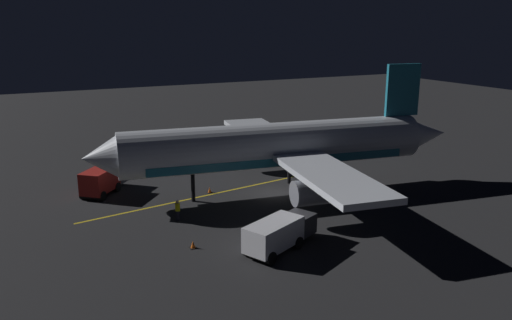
{
  "coord_description": "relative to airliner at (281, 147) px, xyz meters",
  "views": [
    {
      "loc": [
        -40.58,
        22.27,
        15.58
      ],
      "look_at": [
        0.0,
        2.0,
        3.5
      ],
      "focal_mm": 35.8,
      "sensor_mm": 36.0,
      "label": 1
    }
  ],
  "objects": [
    {
      "name": "apron_guide_stripe",
      "position": [
        2.65,
        4.57,
        -4.51
      ],
      "size": [
        4.62,
        28.59,
        0.01
      ],
      "primitive_type": "cube",
      "rotation": [
        0.0,
        0.0,
        0.15
      ],
      "color": "gold",
      "rests_on": "ground_plane"
    },
    {
      "name": "traffic_cone_near_right",
      "position": [
        2.96,
        6.1,
        -4.27
      ],
      "size": [
        0.5,
        0.5,
        0.55
      ],
      "color": "#EA590F",
      "rests_on": "ground_plane"
    },
    {
      "name": "ground_crew_worker",
      "position": [
        -2.58,
        11.06,
        -3.63
      ],
      "size": [
        0.4,
        0.4,
        1.74
      ],
      "color": "black",
      "rests_on": "ground_plane"
    },
    {
      "name": "baggage_truck",
      "position": [
        7.3,
        15.18,
        -3.25
      ],
      "size": [
        5.68,
        5.26,
        2.5
      ],
      "color": "maroon",
      "rests_on": "ground_plane"
    },
    {
      "name": "catering_truck",
      "position": [
        -11.13,
        6.34,
        -3.31
      ],
      "size": [
        4.52,
        6.66,
        2.29
      ],
      "color": "silver",
      "rests_on": "ground_plane"
    },
    {
      "name": "traffic_cone_near_left",
      "position": [
        -8.18,
        11.77,
        -4.27
      ],
      "size": [
        0.5,
        0.5,
        0.55
      ],
      "color": "#EA590F",
      "rests_on": "ground_plane"
    },
    {
      "name": "airliner",
      "position": [
        0.0,
        0.0,
        0.0
      ],
      "size": [
        31.95,
        36.02,
        11.89
      ],
      "color": "silver",
      "rests_on": "ground_plane"
    },
    {
      "name": "ground_plane",
      "position": [
        0.09,
        0.57,
        -4.62
      ],
      "size": [
        180.0,
        180.0,
        0.2
      ],
      "primitive_type": "cube",
      "color": "black"
    }
  ]
}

